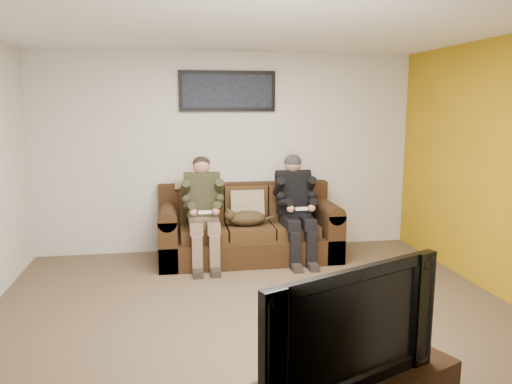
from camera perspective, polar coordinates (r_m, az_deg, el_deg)
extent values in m
plane|color=brown|center=(4.77, 0.11, -13.90)|extent=(5.00, 5.00, 0.00)
plane|color=silver|center=(4.41, 0.12, 18.71)|extent=(5.00, 5.00, 0.00)
plane|color=beige|center=(6.62, -3.21, 4.48)|extent=(5.00, 0.00, 5.00)
plane|color=beige|center=(2.27, 9.90, -6.27)|extent=(5.00, 0.00, 5.00)
plane|color=beige|center=(5.42, 27.18, 2.19)|extent=(0.00, 4.50, 4.50)
plane|color=#AB8311|center=(5.41, 27.09, 2.19)|extent=(0.00, 4.50, 4.50)
cube|color=#311D0E|center=(6.37, -0.84, -6.24)|extent=(2.23, 0.96, 0.30)
cube|color=#311D0E|center=(6.63, -1.35, -1.53)|extent=(2.23, 0.20, 0.61)
cube|color=#311D0E|center=(6.26, -10.01, -5.24)|extent=(0.22, 0.96, 0.61)
cube|color=#311D0E|center=(6.56, 7.90, -4.49)|extent=(0.22, 0.96, 0.61)
cylinder|color=#311D0E|center=(6.19, -10.09, -2.51)|extent=(0.22, 0.96, 0.22)
cylinder|color=#311D0E|center=(6.49, 7.97, -1.88)|extent=(0.22, 0.96, 0.22)
cube|color=#402A13|center=(6.20, -6.05, -4.60)|extent=(0.56, 0.61, 0.14)
cube|color=#402A13|center=(6.42, -6.26, -1.41)|extent=(0.56, 0.14, 0.45)
cube|color=#402A13|center=(6.26, -0.77, -4.40)|extent=(0.56, 0.61, 0.14)
cube|color=#402A13|center=(6.48, -1.17, -1.25)|extent=(0.56, 0.14, 0.45)
cube|color=#402A13|center=(6.38, 4.36, -4.17)|extent=(0.56, 0.61, 0.14)
cube|color=#402A13|center=(6.59, 3.79, -1.09)|extent=(0.56, 0.14, 0.45)
cube|color=#90805E|center=(6.37, -1.02, -1.63)|extent=(0.43, 0.20, 0.42)
cube|color=#C7AC92|center=(6.49, -7.26, 0.88)|extent=(0.46, 0.22, 0.08)
cube|color=#775E4A|center=(6.14, -6.05, -3.39)|extent=(0.36, 0.30, 0.14)
cube|color=#2C2C1A|center=(6.18, -6.16, -0.47)|extent=(0.40, 0.30, 0.53)
cylinder|color=#2C2C1A|center=(6.16, -6.21, 1.48)|extent=(0.44, 0.18, 0.18)
sphere|color=#A7735F|center=(6.16, -6.25, 2.98)|extent=(0.21, 0.21, 0.21)
cube|color=#775E4A|center=(5.94, -6.89, -3.96)|extent=(0.15, 0.42, 0.13)
cube|color=#775E4A|center=(5.96, -4.96, -3.90)|extent=(0.15, 0.42, 0.13)
cube|color=#775E4A|center=(5.83, -6.73, -7.13)|extent=(0.12, 0.13, 0.45)
cube|color=#775E4A|center=(5.84, -4.76, -7.06)|extent=(0.12, 0.13, 0.45)
cube|color=black|center=(5.81, -6.65, -9.09)|extent=(0.11, 0.26, 0.08)
cube|color=black|center=(5.82, -4.66, -9.02)|extent=(0.11, 0.26, 0.08)
cylinder|color=#2C2C1A|center=(6.08, -8.02, 0.28)|extent=(0.11, 0.30, 0.28)
cylinder|color=#2C2C1A|center=(6.11, -4.27, 0.39)|extent=(0.11, 0.30, 0.28)
cylinder|color=#2C2C1A|center=(5.90, -7.62, -1.60)|extent=(0.14, 0.32, 0.15)
cylinder|color=#2C2C1A|center=(5.92, -4.33, -1.50)|extent=(0.14, 0.32, 0.15)
sphere|color=#A7735F|center=(5.79, -7.17, -2.31)|extent=(0.09, 0.09, 0.09)
sphere|color=#A7735F|center=(5.81, -4.61, -2.22)|extent=(0.09, 0.09, 0.09)
cube|color=white|center=(5.78, -5.87, -2.31)|extent=(0.15, 0.04, 0.03)
ellipsoid|color=black|center=(6.17, -6.26, 3.27)|extent=(0.22, 0.22, 0.17)
cube|color=black|center=(6.31, 4.45, -3.00)|extent=(0.36, 0.30, 0.14)
cube|color=black|center=(6.35, 4.26, -0.16)|extent=(0.40, 0.30, 0.53)
cylinder|color=black|center=(6.34, 4.24, 1.74)|extent=(0.44, 0.18, 0.18)
sphere|color=#AC7960|center=(6.33, 4.22, 3.20)|extent=(0.21, 0.21, 0.21)
cube|color=black|center=(6.10, 3.99, -3.54)|extent=(0.15, 0.42, 0.13)
cube|color=black|center=(6.15, 5.80, -3.46)|extent=(0.15, 0.42, 0.13)
cube|color=black|center=(5.99, 4.41, -6.62)|extent=(0.12, 0.13, 0.45)
cube|color=black|center=(6.04, 6.26, -6.51)|extent=(0.12, 0.13, 0.45)
cube|color=black|center=(5.97, 4.57, -8.52)|extent=(0.11, 0.26, 0.08)
cube|color=black|center=(6.02, 6.44, -8.39)|extent=(0.11, 0.26, 0.08)
cylinder|color=black|center=(6.22, 2.64, 0.58)|extent=(0.11, 0.30, 0.28)
cylinder|color=black|center=(6.32, 6.19, 0.68)|extent=(0.11, 0.30, 0.28)
cylinder|color=black|center=(6.04, 3.35, -1.24)|extent=(0.14, 0.32, 0.15)
cylinder|color=black|center=(6.13, 6.45, -1.13)|extent=(0.14, 0.32, 0.15)
sphere|color=#AC7960|center=(5.95, 3.98, -1.92)|extent=(0.09, 0.09, 0.09)
sphere|color=#AC7960|center=(6.01, 6.39, -1.83)|extent=(0.09, 0.09, 0.09)
cube|color=white|center=(5.96, 5.24, -1.92)|extent=(0.15, 0.04, 0.03)
ellipsoid|color=black|center=(6.33, 4.22, 3.47)|extent=(0.22, 0.22, 0.19)
ellipsoid|color=#4B391D|center=(6.18, -1.02, -3.01)|extent=(0.47, 0.26, 0.19)
sphere|color=#4B391D|center=(6.11, -3.02, -2.65)|extent=(0.14, 0.14, 0.14)
cone|color=#4B391D|center=(6.06, -3.18, -2.08)|extent=(0.04, 0.04, 0.04)
cone|color=#4B391D|center=(6.13, -3.25, -1.94)|extent=(0.04, 0.04, 0.04)
cylinder|color=#4B391D|center=(6.28, 1.08, -3.14)|extent=(0.26, 0.13, 0.08)
cube|color=black|center=(6.56, -3.29, 11.43)|extent=(1.25, 0.04, 0.52)
cube|color=black|center=(6.54, -3.26, 11.44)|extent=(1.15, 0.01, 0.42)
imported|color=black|center=(2.74, 9.53, -14.54)|extent=(1.11, 0.60, 0.66)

